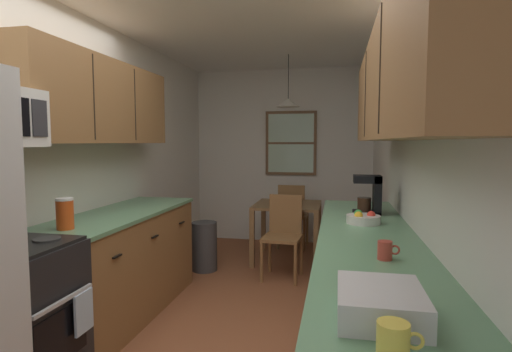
% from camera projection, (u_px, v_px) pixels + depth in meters
% --- Properties ---
extents(ground_plane, '(12.00, 12.00, 0.00)m').
position_uv_depth(ground_plane, '(242.00, 312.00, 3.54)').
color(ground_plane, brown).
extents(wall_left, '(0.10, 9.00, 2.55)m').
position_uv_depth(wall_left, '(99.00, 165.00, 3.69)').
color(wall_left, silver).
rests_on(wall_left, ground).
extents(wall_right, '(0.10, 9.00, 2.55)m').
position_uv_depth(wall_right, '(409.00, 169.00, 3.16)').
color(wall_right, silver).
rests_on(wall_right, ground).
extents(wall_back, '(4.40, 0.10, 2.55)m').
position_uv_depth(wall_back, '(283.00, 156.00, 6.02)').
color(wall_back, silver).
rests_on(wall_back, ground).
extents(ceiling_slab, '(4.40, 9.00, 0.08)m').
position_uv_depth(ceiling_slab, '(242.00, 8.00, 3.32)').
color(ceiling_slab, white).
extents(stove_range, '(0.66, 0.60, 1.10)m').
position_uv_depth(stove_range, '(11.00, 323.00, 2.27)').
color(stove_range, black).
rests_on(stove_range, ground).
extents(counter_left, '(0.64, 1.80, 0.90)m').
position_uv_depth(counter_left, '(122.00, 263.00, 3.45)').
color(counter_left, olive).
rests_on(counter_left, ground).
extents(upper_cabinets_left, '(0.33, 1.88, 0.68)m').
position_uv_depth(upper_cabinets_left, '(98.00, 102.00, 3.31)').
color(upper_cabinets_left, olive).
extents(counter_right, '(0.64, 3.27, 0.90)m').
position_uv_depth(counter_right, '(369.00, 312.00, 2.46)').
color(counter_right, olive).
rests_on(counter_right, ground).
extents(upper_cabinets_right, '(0.33, 2.95, 0.64)m').
position_uv_depth(upper_cabinets_right, '(401.00, 83.00, 2.27)').
color(upper_cabinets_right, olive).
extents(dining_table, '(0.81, 0.81, 0.72)m').
position_uv_depth(dining_table, '(288.00, 213.00, 5.03)').
color(dining_table, brown).
rests_on(dining_table, ground).
extents(dining_chair_near, '(0.43, 0.43, 0.90)m').
position_uv_depth(dining_chair_near, '(283.00, 232.00, 4.43)').
color(dining_chair_near, olive).
rests_on(dining_chair_near, ground).
extents(dining_chair_far, '(0.42, 0.42, 0.90)m').
position_uv_depth(dining_chair_far, '(292.00, 213.00, 5.64)').
color(dining_chair_far, olive).
rests_on(dining_chair_far, ground).
extents(pendant_light, '(0.29, 0.29, 0.63)m').
position_uv_depth(pendant_light, '(288.00, 103.00, 4.91)').
color(pendant_light, black).
extents(back_window, '(0.75, 0.05, 0.93)m').
position_uv_depth(back_window, '(291.00, 143.00, 5.91)').
color(back_window, brown).
extents(trash_bin, '(0.29, 0.29, 0.56)m').
position_uv_depth(trash_bin, '(204.00, 246.00, 4.67)').
color(trash_bin, '#3F3F42').
rests_on(trash_bin, ground).
extents(storage_canister, '(0.11, 0.11, 0.21)m').
position_uv_depth(storage_canister, '(65.00, 214.00, 2.71)').
color(storage_canister, '#D84C19').
rests_on(storage_canister, counter_left).
extents(dish_towel, '(0.02, 0.16, 0.24)m').
position_uv_depth(dish_towel, '(84.00, 312.00, 2.34)').
color(dish_towel, silver).
extents(coffee_maker, '(0.22, 0.18, 0.32)m').
position_uv_depth(coffee_maker, '(371.00, 194.00, 3.28)').
color(coffee_maker, black).
rests_on(coffee_maker, counter_right).
extents(mug_by_coffeemaker, '(0.13, 0.09, 0.10)m').
position_uv_depth(mug_by_coffeemaker, '(394.00, 341.00, 1.09)').
color(mug_by_coffeemaker, '#E5CC4C').
rests_on(mug_by_coffeemaker, counter_right).
extents(mug_spare, '(0.11, 0.07, 0.09)m').
position_uv_depth(mug_spare, '(385.00, 250.00, 2.01)').
color(mug_spare, '#BF3F33').
rests_on(mug_spare, counter_right).
extents(fruit_bowl, '(0.24, 0.24, 0.09)m').
position_uv_depth(fruit_bowl, '(363.00, 218.00, 2.91)').
color(fruit_bowl, silver).
rests_on(fruit_bowl, counter_right).
extents(dish_rack, '(0.28, 0.34, 0.10)m').
position_uv_depth(dish_rack, '(380.00, 303.00, 1.35)').
color(dish_rack, silver).
rests_on(dish_rack, counter_right).
extents(table_serving_bowl, '(0.17, 0.17, 0.06)m').
position_uv_depth(table_serving_bowl, '(289.00, 202.00, 4.95)').
color(table_serving_bowl, silver).
rests_on(table_serving_bowl, dining_table).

